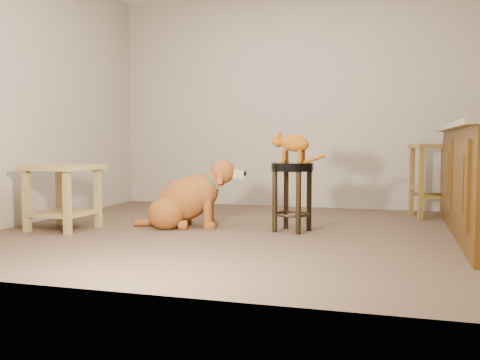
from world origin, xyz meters
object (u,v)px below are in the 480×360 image
(padded_stool, at_px, (292,183))
(tabby_kitten, at_px, (291,144))
(side_table, at_px, (63,187))
(wood_stool, at_px, (433,179))
(golden_retriever, at_px, (186,200))

(padded_stool, distance_m, tabby_kitten, 0.34)
(side_table, bearing_deg, padded_stool, 13.54)
(wood_stool, xyz_separation_m, golden_retriever, (-2.24, -1.31, -0.15))
(golden_retriever, bearing_deg, padded_stool, -11.14)
(padded_stool, bearing_deg, side_table, -166.46)
(padded_stool, height_order, tabby_kitten, tabby_kitten)
(side_table, distance_m, tabby_kitten, 2.09)
(golden_retriever, bearing_deg, wood_stool, 16.70)
(padded_stool, xyz_separation_m, wood_stool, (1.25, 1.27, -0.03))
(padded_stool, height_order, side_table, padded_stool)
(side_table, height_order, golden_retriever, golden_retriever)
(golden_retriever, bearing_deg, side_table, -170.45)
(wood_stool, relative_size, golden_retriever, 0.74)
(side_table, relative_size, golden_retriever, 0.58)
(tabby_kitten, bearing_deg, golden_retriever, -162.66)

